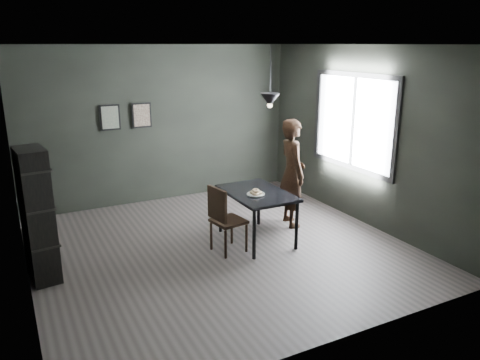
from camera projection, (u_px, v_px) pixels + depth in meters
name	position (u px, v px, depth m)	size (l,w,h in m)	color
ground	(220.00, 248.00, 6.70)	(5.00, 5.00, 0.00)	#36302E
back_wall	(161.00, 125.00, 8.44)	(5.00, 0.10, 2.80)	black
ceiling	(217.00, 44.00, 5.91)	(5.00, 5.00, 0.02)	silver
window_assembly	(353.00, 122.00, 7.50)	(0.04, 1.96, 1.56)	white
cafe_table	(257.00, 197.00, 6.77)	(0.80, 1.20, 0.75)	black
white_plate	(256.00, 195.00, 6.61)	(0.23, 0.23, 0.01)	white
donut_pile	(256.00, 192.00, 6.60)	(0.17, 0.18, 0.08)	#F9E9C2
woman	(292.00, 173.00, 7.34)	(0.63, 0.41, 1.71)	black
wood_chair	(224.00, 216.00, 6.40)	(0.48, 0.48, 0.96)	black
shelf_unit	(37.00, 216.00, 5.60)	(0.31, 0.55, 1.65)	black
pendant_lamp	(270.00, 100.00, 6.58)	(0.28, 0.28, 0.86)	black
framed_print_left	(110.00, 117.00, 7.96)	(0.34, 0.04, 0.44)	black
framed_print_right	(142.00, 115.00, 8.20)	(0.34, 0.04, 0.44)	black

